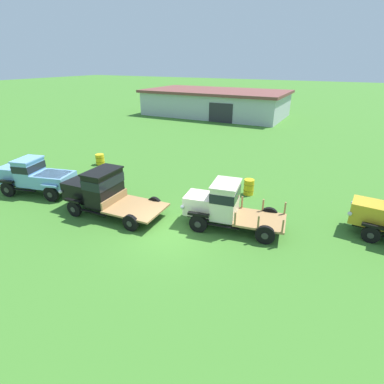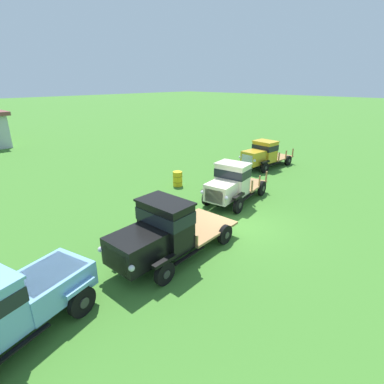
{
  "view_description": "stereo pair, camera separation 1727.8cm",
  "coord_description": "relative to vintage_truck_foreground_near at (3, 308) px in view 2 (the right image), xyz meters",
  "views": [
    {
      "loc": [
        6.48,
        -10.17,
        7.39
      ],
      "look_at": [
        -0.2,
        2.64,
        1.0
      ],
      "focal_mm": 28.0,
      "sensor_mm": 36.0,
      "label": 1
    },
    {
      "loc": [
        -10.51,
        -7.21,
        6.37
      ],
      "look_at": [
        -0.2,
        2.64,
        1.0
      ],
      "focal_mm": 28.0,
      "sensor_mm": 36.0,
      "label": 2
    }
  ],
  "objects": [
    {
      "name": "ground_plane",
      "position": [
        9.47,
        -0.23,
        -1.1
      ],
      "size": [
        240.0,
        240.0,
        0.0
      ],
      "primitive_type": "plane",
      "color": "#3D7528"
    },
    {
      "name": "oil_drum_beside_row",
      "position": [
        11.37,
        5.67,
        -0.63
      ],
      "size": [
        0.62,
        0.62,
        0.94
      ],
      "color": "gold",
      "rests_on": "ground"
    },
    {
      "name": "vintage_truck_midrow_center",
      "position": [
        11.37,
        1.51,
        0.06
      ],
      "size": [
        5.0,
        2.61,
        2.25
      ],
      "color": "black",
      "rests_on": "ground"
    },
    {
      "name": "vintage_truck_second_in_line",
      "position": [
        5.19,
        0.03,
        0.08
      ],
      "size": [
        5.68,
        2.6,
        2.33
      ],
      "color": "black",
      "rests_on": "ground"
    },
    {
      "name": "vintage_truck_far_side",
      "position": [
        18.66,
        3.98,
        -0.02
      ],
      "size": [
        5.08,
        2.25,
        2.07
      ],
      "color": "black",
      "rests_on": "ground"
    },
    {
      "name": "vintage_truck_foreground_near",
      "position": [
        0.0,
        0.0,
        0.0
      ],
      "size": [
        4.83,
        2.82,
        2.14
      ],
      "color": "black",
      "rests_on": "ground"
    }
  ]
}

